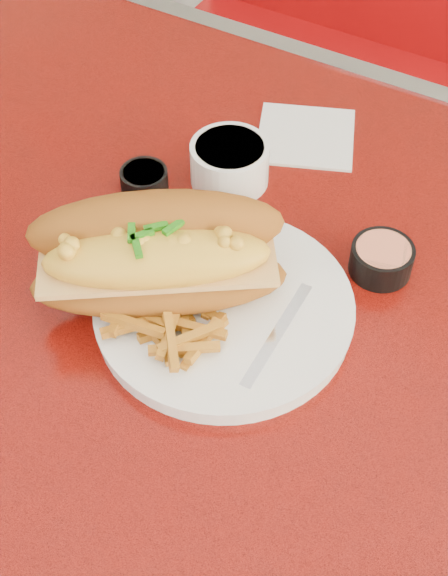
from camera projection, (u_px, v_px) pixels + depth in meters
The scene contains 10 objects.
diner_table at pixel (233, 379), 0.91m from camera, with size 1.23×0.83×0.77m.
booth_bench_far at pixel (431, 179), 1.61m from camera, with size 1.20×0.51×0.90m.
dinner_plate at pixel (224, 309), 0.75m from camera, with size 0.31×0.31×0.02m.
mac_hoagie at pixel (157, 255), 0.73m from camera, with size 0.26×0.23×0.11m.
fries_pile at pixel (166, 309), 0.73m from camera, with size 0.11×0.10×0.03m, color orange, non-canonical shape.
fork at pixel (286, 321), 0.73m from camera, with size 0.02×0.16×0.00m.
gravy_ramekin at pixel (230, 162), 0.87m from camera, with size 0.11×0.11×0.05m.
sauce_cup_left at pixel (144, 180), 0.86m from camera, with size 0.05×0.05×0.03m.
sauce_cup_right at pixel (382, 258), 0.79m from camera, with size 0.07×0.07×0.03m.
paper_napkin at pixel (306, 136), 0.93m from camera, with size 0.11×0.11×0.00m, color white.
Camera 1 is at (0.25, -0.45, 1.36)m, focal length 50.00 mm.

